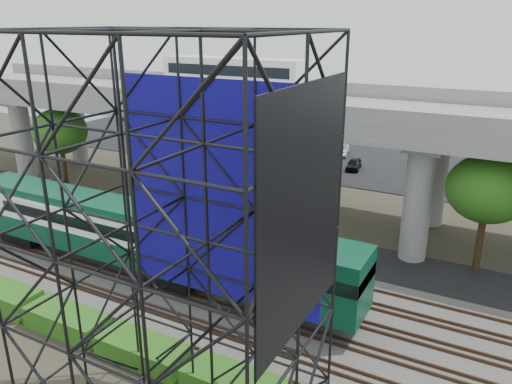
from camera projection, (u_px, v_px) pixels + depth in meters
The scene contains 13 objects.
ground at pixel (181, 310), 27.71m from camera, with size 140.00×140.00×0.00m, color #474233.
ballast_bed at pixel (201, 292), 29.35m from camera, with size 90.00×12.00×0.20m, color slate.
service_road at pixel (266, 240), 36.46m from camera, with size 90.00×5.00×0.08m, color black.
parking_lot at pixel (360, 163), 56.07m from camera, with size 90.00×18.00×0.08m, color black.
harbor_water at pixel (404, 127), 74.44m from camera, with size 140.00×40.00×0.03m, color #475D75.
rail_tracks at pixel (201, 289), 29.29m from camera, with size 90.00×9.52×0.16m.
commuter_train at pixel (118, 229), 31.15m from camera, with size 29.30×3.06×4.30m.
overpass at pixel (294, 116), 38.56m from camera, with size 80.00×12.00×12.40m.
scaffold_tower at pixel (170, 276), 16.00m from camera, with size 9.36×6.36×15.00m.
hedge_strip at pixel (143, 349), 23.49m from camera, with size 34.60×1.80×1.20m.
trees at pixel (247, 143), 41.45m from camera, with size 40.94×16.94×7.69m.
suv at pixel (55, 187), 45.55m from camera, with size 2.24×4.85×1.35m, color black.
parked_cars at pixel (371, 159), 55.27m from camera, with size 37.85×9.42×1.26m.
Camera 1 is at (14.98, -19.26, 15.28)m, focal length 35.00 mm.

